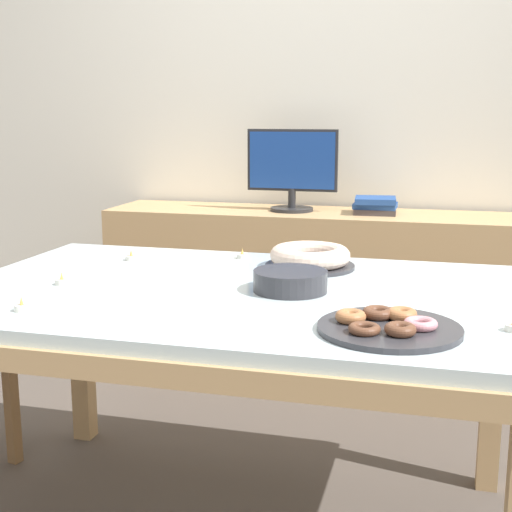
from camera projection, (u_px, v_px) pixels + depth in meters
wall_back at (328, 106)px, 3.50m from camera, size 8.00×0.10×2.60m
dining_table at (234, 317)px, 2.06m from camera, size 1.65×1.08×0.77m
sideboard at (314, 297)px, 3.39m from camera, size 1.97×0.44×0.82m
computer_monitor at (292, 170)px, 3.30m from camera, size 0.42×0.20×0.38m
book_stack at (375, 205)px, 3.23m from camera, size 0.20×0.20×0.08m
cake_chocolate_round at (310, 257)px, 2.31m from camera, size 0.29×0.29×0.07m
pastry_platter at (388, 326)px, 1.64m from camera, size 0.33×0.33×0.04m
plate_stack at (290, 281)px, 2.01m from camera, size 0.21×0.21×0.06m
tealight_centre at (22, 307)px, 1.81m from camera, size 0.04×0.04×0.04m
tealight_near_cakes at (131, 257)px, 2.43m from camera, size 0.04×0.04×0.04m
tealight_right_edge at (242, 256)px, 2.46m from camera, size 0.04×0.04×0.04m
tealight_left_edge at (62, 281)px, 2.09m from camera, size 0.04×0.04×0.04m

